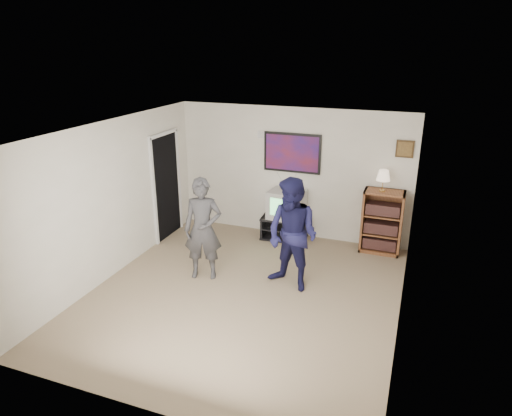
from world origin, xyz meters
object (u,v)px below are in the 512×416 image
Objects in this scene: crt_television at (287,204)px; person_short at (292,235)px; person_tall at (203,229)px; bookshelf at (382,222)px; media_stand at (284,228)px.

person_short reaches higher than crt_television.
person_short is (1.42, 0.16, 0.05)m from person_tall.
bookshelf is 0.70× the size of person_tall.
person_short reaches higher than person_tall.
person_tall is (-0.81, -1.91, 0.13)m from crt_television.
bookshelf is (1.77, 0.05, -0.13)m from crt_television.
bookshelf is (1.80, 0.05, 0.36)m from media_stand.
person_short is (0.61, -1.75, 0.17)m from crt_television.
person_short reaches higher than media_stand.
crt_television is 2.08m from person_tall.
media_stand is 0.49m from crt_television.
person_tall is (-2.57, -1.96, 0.25)m from bookshelf.
crt_television is (0.04, -0.00, 0.49)m from media_stand.
person_tall is (-0.77, -1.91, 0.61)m from media_stand.
person_tall is at bearing -142.73° from bookshelf.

